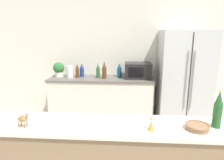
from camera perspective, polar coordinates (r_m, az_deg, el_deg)
name	(u,v)px	position (r m, az deg, el deg)	size (l,w,h in m)	color
wall_back	(122,55)	(3.99, 2.90, 7.03)	(8.00, 0.06, 2.55)	silver
back_counter	(102,100)	(3.88, -3.00, -5.71)	(1.93, 0.63, 0.89)	silver
refrigerator	(183,80)	(3.81, 19.69, -0.09)	(0.87, 0.73, 1.76)	silver
potted_plant	(59,69)	(3.93, -14.96, 3.06)	(0.21, 0.21, 0.28)	silver
paper_towel_roll	(70,72)	(3.83, -11.97, 2.38)	(0.12, 0.12, 0.22)	white
microwave	(138,70)	(3.73, 7.41, 2.72)	(0.48, 0.37, 0.28)	black
back_bottle_0	(104,70)	(3.65, -2.21, 2.78)	(0.08, 0.08, 0.32)	brown
back_bottle_1	(77,71)	(3.78, -9.86, 2.62)	(0.07, 0.07, 0.27)	brown
back_bottle_2	(119,70)	(3.77, 2.12, 2.77)	(0.08, 0.08, 0.27)	navy
back_bottle_3	(98,71)	(3.71, -4.02, 2.64)	(0.07, 0.07, 0.28)	#2D6033
back_bottle_4	(82,70)	(3.85, -8.59, 2.78)	(0.08, 0.08, 0.26)	navy
wine_bottle	(218,110)	(1.91, 28.01, -7.55)	(0.07, 0.07, 0.33)	#235628
fruit_bowl	(197,127)	(1.85, 23.22, -12.14)	(0.20, 0.20, 0.05)	#8C6647
camel_figurine	(23,119)	(1.88, -24.12, -10.08)	(0.11, 0.07, 0.14)	olive
wise_man_figurine_blue	(151,124)	(1.72, 11.14, -12.30)	(0.05, 0.05, 0.12)	#B28933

